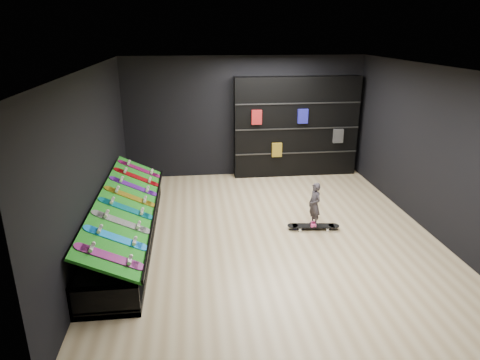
{
  "coord_description": "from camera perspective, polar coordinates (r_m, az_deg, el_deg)",
  "views": [
    {
      "loc": [
        -1.35,
        -7.08,
        3.59
      ],
      "look_at": [
        -0.5,
        0.2,
        1.0
      ],
      "focal_mm": 32.0,
      "sensor_mm": 36.0,
      "label": 1
    }
  ],
  "objects": [
    {
      "name": "child",
      "position": [
        8.14,
        9.85,
        -4.34
      ],
      "size": [
        0.18,
        0.22,
        0.51
      ],
      "primitive_type": "imported",
      "rotation": [
        0.0,
        0.0,
        -1.33
      ],
      "color": "black",
      "rests_on": "floor_skateboard"
    },
    {
      "name": "display_board_4",
      "position": [
        7.96,
        -14.42,
        -2.16
      ],
      "size": [
        0.93,
        0.22,
        0.5
      ],
      "primitive_type": null,
      "rotation": [
        0.0,
        0.44,
        0.0
      ],
      "color": "yellow",
      "rests_on": "turf_ramp"
    },
    {
      "name": "wall_front",
      "position": [
        4.36,
        12.45,
        -9.71
      ],
      "size": [
        6.0,
        0.02,
        3.0
      ],
      "primitive_type": "cube",
      "color": "black",
      "rests_on": "ground"
    },
    {
      "name": "display_board_3",
      "position": [
        7.47,
        -14.93,
        -3.68
      ],
      "size": [
        0.93,
        0.22,
        0.5
      ],
      "primitive_type": null,
      "rotation": [
        0.0,
        0.44,
        0.0
      ],
      "color": "#0C8C99",
      "rests_on": "turf_ramp"
    },
    {
      "name": "ceiling",
      "position": [
        7.23,
        4.26,
        14.73
      ],
      "size": [
        6.0,
        7.0,
        0.01
      ],
      "primitive_type": "cube",
      "color": "white",
      "rests_on": "ground"
    },
    {
      "name": "wall_back",
      "position": [
        10.87,
        0.61,
        8.38
      ],
      "size": [
        6.0,
        0.02,
        3.0
      ],
      "primitive_type": "cube",
      "color": "black",
      "rests_on": "ground"
    },
    {
      "name": "turf_ramp",
      "position": [
        7.73,
        -14.74,
        -3.09
      ],
      "size": [
        0.92,
        4.5,
        0.46
      ],
      "primitive_type": "cube",
      "rotation": [
        0.0,
        0.44,
        0.0
      ],
      "color": "#116710",
      "rests_on": "display_rack"
    },
    {
      "name": "floor",
      "position": [
        8.05,
        3.73,
        -7.06
      ],
      "size": [
        6.0,
        7.0,
        0.01
      ],
      "primitive_type": "cube",
      "color": "tan",
      "rests_on": "ground"
    },
    {
      "name": "wall_left",
      "position": [
        7.56,
        -19.0,
        2.34
      ],
      "size": [
        0.02,
        7.0,
        3.0
      ],
      "primitive_type": "cube",
      "color": "black",
      "rests_on": "ground"
    },
    {
      "name": "display_board_2",
      "position": [
        6.98,
        -15.5,
        -5.43
      ],
      "size": [
        0.93,
        0.22,
        0.5
      ],
      "primitive_type": null,
      "rotation": [
        0.0,
        0.44,
        0.0
      ],
      "color": "black",
      "rests_on": "turf_ramp"
    },
    {
      "name": "display_board_0",
      "position": [
        6.02,
        -16.96,
        -9.75
      ],
      "size": [
        0.93,
        0.22,
        0.5
      ],
      "primitive_type": null,
      "rotation": [
        0.0,
        0.44,
        0.0
      ],
      "color": "#2626BF",
      "rests_on": "turf_ramp"
    },
    {
      "name": "display_board_7",
      "position": [
        9.49,
        -13.23,
        1.45
      ],
      "size": [
        0.93,
        0.22,
        0.5
      ],
      "primitive_type": null,
      "rotation": [
        0.0,
        0.44,
        0.0
      ],
      "color": "#E5198C",
      "rests_on": "turf_ramp"
    },
    {
      "name": "display_board_1",
      "position": [
        6.49,
        -16.17,
        -7.43
      ],
      "size": [
        0.93,
        0.22,
        0.5
      ],
      "primitive_type": null,
      "rotation": [
        0.0,
        0.44,
        0.0
      ],
      "color": "blue",
      "rests_on": "turf_ramp"
    },
    {
      "name": "display_board_5",
      "position": [
        8.47,
        -13.98,
        -0.81
      ],
      "size": [
        0.93,
        0.22,
        0.5
      ],
      "primitive_type": null,
      "rotation": [
        0.0,
        0.44,
        0.0
      ],
      "color": "purple",
      "rests_on": "turf_ramp"
    },
    {
      "name": "display_board_6",
      "position": [
        8.98,
        -13.58,
        0.38
      ],
      "size": [
        0.93,
        0.22,
        0.5
      ],
      "primitive_type": null,
      "rotation": [
        0.0,
        0.44,
        0.0
      ],
      "color": "red",
      "rests_on": "turf_ramp"
    },
    {
      "name": "back_shelving",
      "position": [
        10.98,
        7.47,
        7.02
      ],
      "size": [
        3.13,
        0.37,
        2.51
      ],
      "primitive_type": "cube",
      "color": "black",
      "rests_on": "ground"
    },
    {
      "name": "wall_right",
      "position": [
        8.57,
        24.16,
        3.62
      ],
      "size": [
        0.02,
        7.0,
        3.0
      ],
      "primitive_type": "cube",
      "color": "black",
      "rests_on": "ground"
    },
    {
      "name": "display_rack",
      "position": [
        7.92,
        -14.82,
        -6.18
      ],
      "size": [
        0.9,
        4.5,
        0.5
      ],
      "primitive_type": null,
      "color": "black",
      "rests_on": "ground"
    },
    {
      "name": "floor_skateboard",
      "position": [
        8.26,
        9.73,
        -6.21
      ],
      "size": [
        1.0,
        0.34,
        0.09
      ],
      "primitive_type": null,
      "rotation": [
        0.0,
        0.0,
        -0.12
      ],
      "color": "black",
      "rests_on": "ground"
    }
  ]
}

